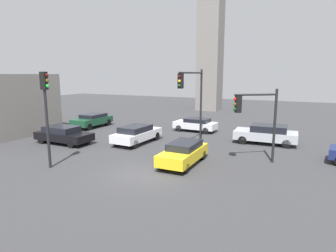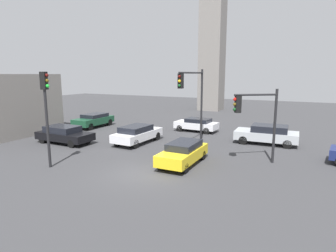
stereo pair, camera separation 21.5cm
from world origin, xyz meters
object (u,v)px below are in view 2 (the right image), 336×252
car_3 (267,134)px  car_5 (94,120)px  car_0 (137,134)px  traffic_light_1 (193,92)px  traffic_light_2 (256,112)px  car_6 (183,153)px  traffic_light_0 (46,102)px  car_4 (197,124)px  car_2 (64,134)px

car_3 → car_5: size_ratio=1.08×
car_0 → car_5: (-7.91, 4.00, -0.01)m
traffic_light_1 → traffic_light_2: traffic_light_1 is taller
traffic_light_1 → car_5: (-12.25, 3.10, -3.42)m
traffic_light_2 → car_6: size_ratio=1.07×
traffic_light_0 → traffic_light_2: size_ratio=1.22×
traffic_light_1 → car_4: 6.89m
car_0 → car_6: bearing=-119.2°
traffic_light_0 → traffic_light_2: traffic_light_0 is taller
traffic_light_0 → traffic_light_1: bearing=40.5°
car_5 → traffic_light_0: bearing=30.0°
car_4 → traffic_light_1: bearing=109.6°
car_6 → traffic_light_1: bearing=-165.2°
traffic_light_0 → car_0: (1.35, 7.46, -3.10)m
car_4 → car_5: bearing=15.9°
car_0 → car_2: bearing=118.9°
car_3 → car_4: size_ratio=1.18×
traffic_light_0 → car_6: 8.55m
car_0 → car_3: size_ratio=0.98×
traffic_light_2 → traffic_light_0: bearing=-6.0°
traffic_light_1 → car_4: size_ratio=1.42×
traffic_light_2 → car_2: bearing=-30.8°
car_0 → car_2: size_ratio=1.02×
car_3 → traffic_light_2: bearing=87.8°
traffic_light_2 → traffic_light_1: bearing=-60.2°
car_4 → car_3: bearing=164.2°
traffic_light_0 → car_0: size_ratio=1.19×
car_3 → car_4: car_3 is taller
traffic_light_2 → car_0: (-9.32, 1.38, -2.42)m
car_6 → traffic_light_2: bearing=117.3°
car_2 → car_6: same height
car_3 → car_5: car_3 is taller
traffic_light_2 → car_5: 18.21m
traffic_light_1 → traffic_light_2: bearing=66.3°
traffic_light_0 → car_4: (3.90, 14.03, -3.18)m
traffic_light_2 → car_6: (-3.84, -2.00, -2.46)m
traffic_light_0 → car_3: size_ratio=1.16×
car_2 → car_6: size_ratio=1.07×
traffic_light_2 → car_5: (-17.23, 5.37, -2.44)m
traffic_light_2 → car_4: size_ratio=1.12×
traffic_light_0 → car_4: 14.91m
car_2 → car_6: (10.72, -0.77, 0.01)m
traffic_light_1 → traffic_light_0: bearing=-33.4°
car_3 → car_6: size_ratio=1.12×
traffic_light_2 → car_3: 6.24m
car_3 → car_6: car_3 is taller
car_4 → car_5: car_5 is taller
traffic_light_2 → car_2: size_ratio=0.99×
car_0 → car_5: bearing=65.6°
car_3 → car_5: 17.24m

